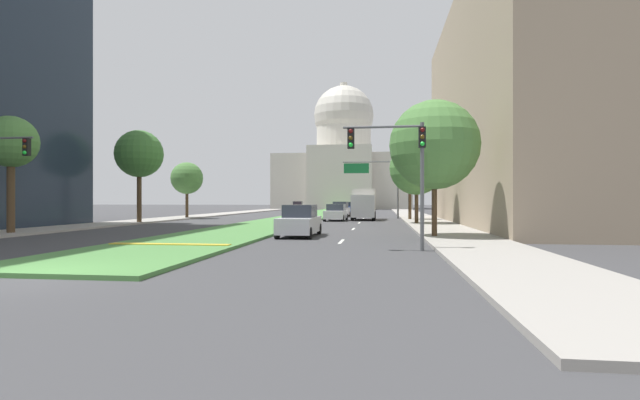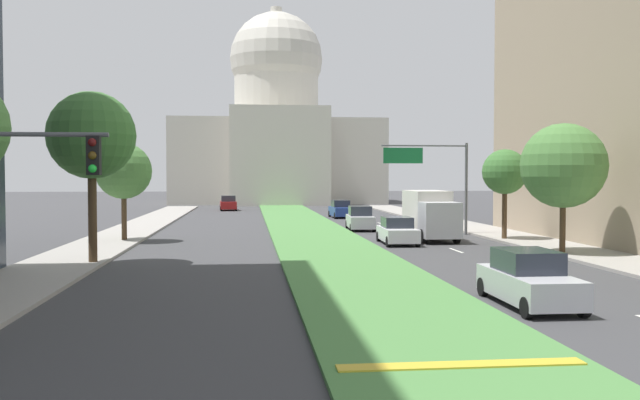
% 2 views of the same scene
% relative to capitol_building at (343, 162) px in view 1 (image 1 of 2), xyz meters
% --- Properties ---
extents(ground_plane, '(260.00, 260.00, 0.00)m').
position_rel_capitol_building_xyz_m(ground_plane, '(0.00, -50.09, -11.20)').
color(ground_plane, '#3D3D3F').
extents(grass_median, '(5.94, 91.43, 0.14)m').
position_rel_capitol_building_xyz_m(grass_median, '(0.00, -55.17, -11.13)').
color(grass_median, '#4C8442').
rests_on(grass_median, ground_plane).
extents(median_curb_nose, '(5.35, 0.50, 0.04)m').
position_rel_capitol_building_xyz_m(median_curb_nose, '(0.00, -92.96, -11.04)').
color(median_curb_nose, gold).
rests_on(median_curb_nose, grass_median).
extents(lane_dashes_right, '(0.16, 43.14, 0.01)m').
position_rel_capitol_building_xyz_m(lane_dashes_right, '(7.07, -69.21, -11.20)').
color(lane_dashes_right, silver).
rests_on(lane_dashes_right, ground_plane).
extents(sidewalk_left, '(4.00, 91.43, 0.15)m').
position_rel_capitol_building_xyz_m(sidewalk_left, '(-13.18, -60.25, -11.13)').
color(sidewalk_left, '#9E9991').
rests_on(sidewalk_left, ground_plane).
extents(sidewalk_right, '(4.00, 91.43, 0.15)m').
position_rel_capitol_building_xyz_m(sidewalk_right, '(13.18, -60.25, -11.13)').
color(sidewalk_right, '#9E9991').
rests_on(sidewalk_right, ground_plane).
extents(midrise_block_right, '(16.02, 35.24, 19.20)m').
position_rel_capitol_building_xyz_m(midrise_block_right, '(23.19, -71.51, -1.60)').
color(midrise_block_right, tan).
rests_on(midrise_block_right, ground_plane).
extents(capitol_building, '(31.99, 23.33, 30.62)m').
position_rel_capitol_building_xyz_m(capitol_building, '(0.00, 0.00, 0.00)').
color(capitol_building, beige).
rests_on(capitol_building, ground_plane).
extents(traffic_light_near_right, '(3.34, 0.35, 5.20)m').
position_rel_capitol_building_xyz_m(traffic_light_near_right, '(9.83, -92.80, -7.41)').
color(traffic_light_near_right, '#515456').
rests_on(traffic_light_near_right, ground_plane).
extents(overhead_guide_sign, '(6.21, 0.20, 6.50)m').
position_rel_capitol_building_xyz_m(overhead_guide_sign, '(8.53, -60.13, -6.53)').
color(overhead_guide_sign, '#515456').
rests_on(overhead_guide_sign, ground_plane).
extents(street_tree_left_near, '(3.02, 3.02, 7.00)m').
position_rel_capitol_building_xyz_m(street_tree_left_near, '(-12.54, -87.30, -5.81)').
color(street_tree_left_near, '#4C3823').
rests_on(street_tree_left_near, ground_plane).
extents(street_tree_right_near, '(4.77, 4.77, 7.39)m').
position_rel_capitol_building_xyz_m(street_tree_right_near, '(11.85, -86.59, -6.21)').
color(street_tree_right_near, '#4C3823').
rests_on(street_tree_right_near, ground_plane).
extents(street_tree_left_mid, '(4.08, 4.08, 8.10)m').
position_rel_capitol_building_xyz_m(street_tree_left_mid, '(-11.73, -74.22, -5.18)').
color(street_tree_left_mid, '#4C3823').
rests_on(street_tree_left_mid, ground_plane).
extents(street_tree_right_mid, '(4.45, 4.45, 6.93)m').
position_rel_capitol_building_xyz_m(street_tree_right_mid, '(11.95, -72.76, -6.51)').
color(street_tree_right_mid, '#4C3823').
rests_on(street_tree_right_mid, ground_plane).
extents(street_tree_left_far, '(3.52, 3.52, 6.24)m').
position_rel_capitol_building_xyz_m(street_tree_left_far, '(-12.28, -63.03, -6.75)').
color(street_tree_left_far, '#4C3823').
rests_on(street_tree_left_far, ground_plane).
extents(street_tree_right_far, '(2.89, 2.89, 5.89)m').
position_rel_capitol_building_xyz_m(street_tree_right_far, '(11.89, -64.76, -6.80)').
color(street_tree_right_far, '#4C3823').
rests_on(street_tree_right_far, ground_plane).
extents(sedan_lead_stopped, '(1.96, 4.69, 1.79)m').
position_rel_capitol_building_xyz_m(sedan_lead_stopped, '(4.45, -85.99, -10.37)').
color(sedan_lead_stopped, '#BCBCC1').
rests_on(sedan_lead_stopped, ground_plane).
extents(sedan_midblock, '(2.12, 4.53, 1.66)m').
position_rel_capitol_building_xyz_m(sedan_midblock, '(4.59, -66.09, -10.42)').
color(sedan_midblock, silver).
rests_on(sedan_midblock, ground_plane).
extents(sedan_distant, '(2.17, 4.73, 1.86)m').
position_rel_capitol_building_xyz_m(sedan_distant, '(4.09, -55.22, -10.34)').
color(sedan_distant, '#BCBCC1').
rests_on(sedan_distant, ground_plane).
extents(sedan_far_horizon, '(2.05, 4.41, 1.77)m').
position_rel_capitol_building_xyz_m(sedan_far_horizon, '(4.69, -39.69, -10.38)').
color(sedan_far_horizon, navy).
rests_on(sedan_far_horizon, ground_plane).
extents(sedan_very_far, '(2.19, 4.41, 1.81)m').
position_rel_capitol_building_xyz_m(sedan_very_far, '(-6.90, -23.88, -10.36)').
color(sedan_very_far, maroon).
rests_on(sedan_very_far, ground_plane).
extents(box_truck_delivery, '(2.40, 6.40, 3.20)m').
position_rel_capitol_building_xyz_m(box_truck_delivery, '(7.26, -63.76, -9.53)').
color(box_truck_delivery, '#BCBCC1').
rests_on(box_truck_delivery, ground_plane).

